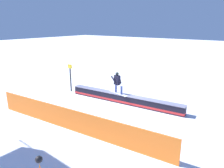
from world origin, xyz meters
The scene contains 5 objects.
ground_plane centered at (0.00, 0.00, 0.00)m, with size 120.00×120.00×0.00m, color white.
grind_box centered at (0.00, 0.00, 0.27)m, with size 7.91×1.19×0.60m.
snowboarder centered at (0.49, 0.00, 1.35)m, with size 1.60×0.68×1.41m.
safety_fence centered at (0.00, 4.53, 0.55)m, with size 10.27×0.06×1.10m, color orange.
trail_marker centered at (4.65, 0.27, 1.12)m, with size 0.40×0.10×2.09m.
Camera 1 is at (-6.97, 10.74, 5.03)m, focal length 33.37 mm.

